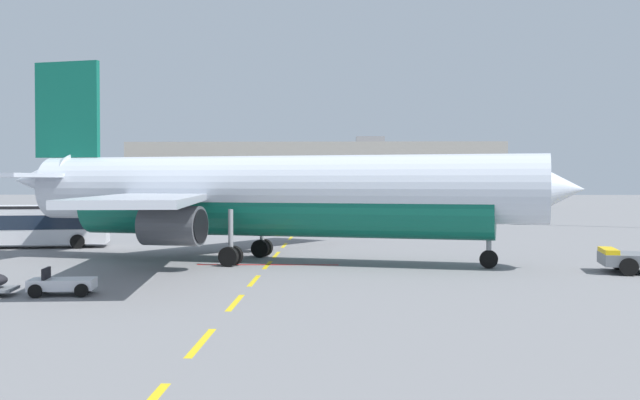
% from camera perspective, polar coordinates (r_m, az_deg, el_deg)
% --- Properties ---
extents(ground, '(400.00, 400.00, 0.00)m').
position_cam_1_polar(ground, '(63.18, 18.00, -2.92)').
color(ground, slate).
extents(apron_paint_markings, '(8.00, 92.00, 0.01)m').
position_cam_1_polar(apron_paint_markings, '(56.45, -2.64, -3.36)').
color(apron_paint_markings, yellow).
rests_on(apron_paint_markings, ground).
extents(airliner_foreground, '(34.50, 33.66, 12.20)m').
position_cam_1_polar(airliner_foreground, '(44.08, -3.80, 0.43)').
color(airliner_foreground, silver).
rests_on(airliner_foreground, ground).
extents(airliner_mid_left, '(32.17, 30.49, 11.80)m').
position_cam_1_polar(airliner_mid_left, '(130.51, -13.34, 1.00)').
color(airliner_mid_left, silver).
rests_on(airliner_mid_left, ground).
extents(apron_shuttle_bus, '(12.32, 4.94, 3.00)m').
position_cam_1_polar(apron_shuttle_bus, '(57.44, -21.67, -1.63)').
color(apron_shuttle_bus, silver).
rests_on(apron_shuttle_bus, ground).
extents(terminal_satellite, '(76.82, 22.93, 14.22)m').
position_cam_1_polar(terminal_satellite, '(162.36, -0.26, 2.00)').
color(terminal_satellite, '#9E998E').
rests_on(terminal_satellite, ground).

